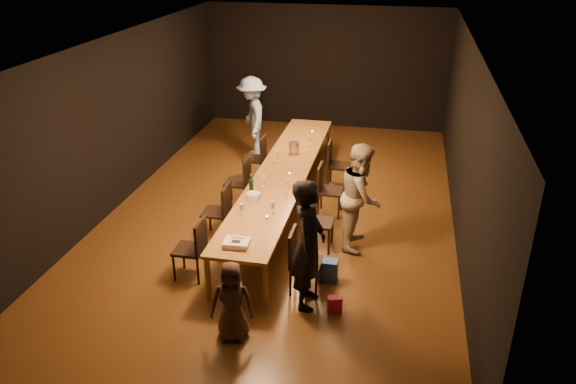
% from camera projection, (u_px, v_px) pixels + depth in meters
% --- Properties ---
extents(ground, '(10.00, 10.00, 0.00)m').
position_uv_depth(ground, '(283.00, 209.00, 10.20)').
color(ground, '#482C12').
rests_on(ground, ground).
extents(room_shell, '(6.04, 10.04, 3.02)m').
position_uv_depth(room_shell, '(283.00, 98.00, 9.32)').
color(room_shell, black).
rests_on(room_shell, ground).
extents(table, '(0.90, 6.00, 0.75)m').
position_uv_depth(table, '(283.00, 174.00, 9.90)').
color(table, olive).
rests_on(table, ground).
extents(chair_right_0, '(0.42, 0.42, 0.93)m').
position_uv_depth(chair_right_0, '(306.00, 262.00, 7.72)').
color(chair_right_0, black).
rests_on(chair_right_0, ground).
extents(chair_right_1, '(0.42, 0.42, 0.93)m').
position_uv_depth(chair_right_1, '(319.00, 222.00, 8.78)').
color(chair_right_1, black).
rests_on(chair_right_1, ground).
extents(chair_right_2, '(0.42, 0.42, 0.93)m').
position_uv_depth(chair_right_2, '(330.00, 190.00, 9.84)').
color(chair_right_2, black).
rests_on(chair_right_2, ground).
extents(chair_right_3, '(0.42, 0.42, 0.93)m').
position_uv_depth(chair_right_3, '(339.00, 165.00, 10.91)').
color(chair_right_3, black).
rests_on(chair_right_3, ground).
extents(chair_left_0, '(0.42, 0.42, 0.93)m').
position_uv_depth(chair_left_0, '(189.00, 249.00, 8.04)').
color(chair_left_0, black).
rests_on(chair_left_0, ground).
extents(chair_left_1, '(0.42, 0.42, 0.93)m').
position_uv_depth(chair_left_1, '(216.00, 211.00, 9.10)').
color(chair_left_1, black).
rests_on(chair_left_1, ground).
extents(chair_left_2, '(0.42, 0.42, 0.93)m').
position_uv_depth(chair_left_2, '(237.00, 182.00, 10.16)').
color(chair_left_2, black).
rests_on(chair_left_2, ground).
extents(chair_left_3, '(0.42, 0.42, 0.93)m').
position_uv_depth(chair_left_3, '(254.00, 158.00, 11.23)').
color(chair_left_3, black).
rests_on(chair_left_3, ground).
extents(woman_birthday, '(0.44, 0.67, 1.82)m').
position_uv_depth(woman_birthday, '(308.00, 245.00, 7.26)').
color(woman_birthday, black).
rests_on(woman_birthday, ground).
extents(woman_tan, '(0.68, 0.86, 1.71)m').
position_uv_depth(woman_tan, '(361.00, 196.00, 8.72)').
color(woman_tan, '#C3B392').
rests_on(woman_tan, ground).
extents(man_blue, '(1.06, 1.31, 1.77)m').
position_uv_depth(man_blue, '(252.00, 117.00, 12.30)').
color(man_blue, '#8FAEDD').
rests_on(man_blue, ground).
extents(child, '(0.57, 0.42, 1.06)m').
position_uv_depth(child, '(232.00, 301.00, 6.79)').
color(child, '#432C25').
rests_on(child, ground).
extents(gift_bag_red, '(0.21, 0.15, 0.23)m').
position_uv_depth(gift_bag_red, '(335.00, 304.00, 7.42)').
color(gift_bag_red, '#D8205B').
rests_on(gift_bag_red, ground).
extents(gift_bag_blue, '(0.27, 0.18, 0.34)m').
position_uv_depth(gift_bag_blue, '(328.00, 271.00, 8.05)').
color(gift_bag_blue, '#2854AD').
rests_on(gift_bag_blue, ground).
extents(birthday_cake, '(0.35, 0.29, 0.08)m').
position_uv_depth(birthday_cake, '(237.00, 243.00, 7.54)').
color(birthday_cake, white).
rests_on(birthday_cake, table).
extents(plate_stack, '(0.22, 0.22, 0.12)m').
position_uv_depth(plate_stack, '(253.00, 197.00, 8.79)').
color(plate_stack, white).
rests_on(plate_stack, table).
extents(champagne_bottle, '(0.08, 0.08, 0.30)m').
position_uv_depth(champagne_bottle, '(251.00, 182.00, 9.08)').
color(champagne_bottle, black).
rests_on(champagne_bottle, table).
extents(ice_bucket, '(0.24, 0.24, 0.21)m').
position_uv_depth(ice_bucket, '(294.00, 148.00, 10.65)').
color(ice_bucket, '#A9A9AE').
rests_on(ice_bucket, table).
extents(wineglass_0, '(0.06, 0.06, 0.21)m').
position_uv_depth(wineglass_0, '(242.00, 210.00, 8.29)').
color(wineglass_0, beige).
rests_on(wineglass_0, table).
extents(wineglass_1, '(0.06, 0.06, 0.21)m').
position_uv_depth(wineglass_1, '(272.00, 208.00, 8.35)').
color(wineglass_1, beige).
rests_on(wineglass_1, table).
extents(wineglass_2, '(0.06, 0.06, 0.21)m').
position_uv_depth(wineglass_2, '(264.00, 180.00, 9.27)').
color(wineglass_2, silver).
rests_on(wineglass_2, table).
extents(wineglass_3, '(0.06, 0.06, 0.21)m').
position_uv_depth(wineglass_3, '(287.00, 185.00, 9.09)').
color(wineglass_3, beige).
rests_on(wineglass_3, table).
extents(wineglass_4, '(0.06, 0.06, 0.21)m').
position_uv_depth(wineglass_4, '(277.00, 156.00, 10.26)').
color(wineglass_4, silver).
rests_on(wineglass_4, table).
extents(wineglass_5, '(0.06, 0.06, 0.21)m').
position_uv_depth(wineglass_5, '(309.00, 141.00, 10.99)').
color(wineglass_5, silver).
rests_on(wineglass_5, table).
extents(tealight_near, '(0.05, 0.05, 0.03)m').
position_uv_depth(tealight_near, '(267.00, 217.00, 8.27)').
color(tealight_near, '#B2B7B2').
rests_on(tealight_near, table).
extents(tealight_mid, '(0.05, 0.05, 0.03)m').
position_uv_depth(tealight_mid, '(290.00, 174.00, 9.73)').
color(tealight_mid, '#B2B7B2').
rests_on(tealight_mid, table).
extents(tealight_far, '(0.05, 0.05, 0.03)m').
position_uv_depth(tealight_far, '(312.00, 132.00, 11.78)').
color(tealight_far, '#B2B7B2').
rests_on(tealight_far, table).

